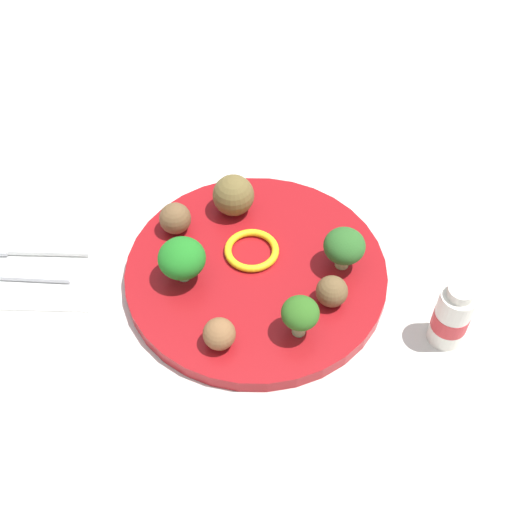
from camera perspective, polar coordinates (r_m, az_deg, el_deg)
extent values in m
plane|color=silver|center=(0.73, 0.00, -1.82)|extent=(4.00, 4.00, 0.00)
cylinder|color=maroon|center=(0.72, 0.00, -1.43)|extent=(0.28, 0.28, 0.02)
cylinder|color=#A2C074|center=(0.72, 7.32, -0.39)|extent=(0.01, 0.01, 0.01)
ellipsoid|color=#2D6327|center=(0.70, 7.51, 0.85)|extent=(0.04, 0.04, 0.04)
cylinder|color=#8EC473|center=(0.71, -6.14, -1.49)|extent=(0.01, 0.01, 0.01)
ellipsoid|color=#207922|center=(0.69, -6.31, -0.19)|extent=(0.05, 0.05, 0.04)
cylinder|color=#92BC79|center=(0.66, 3.68, -5.99)|extent=(0.01, 0.01, 0.02)
ellipsoid|color=#30651F|center=(0.64, 3.78, -4.84)|extent=(0.04, 0.04, 0.03)
sphere|color=brown|center=(0.65, -3.13, -6.61)|extent=(0.03, 0.03, 0.03)
sphere|color=brown|center=(0.68, 6.44, -3.00)|extent=(0.03, 0.03, 0.03)
sphere|color=brown|center=(0.76, -1.93, 5.17)|extent=(0.05, 0.05, 0.05)
sphere|color=brown|center=(0.75, -6.87, 3.18)|extent=(0.04, 0.04, 0.04)
torus|color=yellow|center=(0.73, -0.37, 0.49)|extent=(0.08, 0.08, 0.01)
cube|color=white|center=(0.78, -19.27, -0.72)|extent=(0.18, 0.13, 0.01)
cube|color=silver|center=(0.76, -18.64, -1.58)|extent=(0.09, 0.02, 0.01)
cube|color=white|center=(0.78, -17.14, 0.48)|extent=(0.09, 0.02, 0.01)
cylinder|color=white|center=(0.68, 16.23, -5.00)|extent=(0.04, 0.04, 0.07)
cylinder|color=red|center=(0.69, 16.17, -5.16)|extent=(0.04, 0.04, 0.02)
cylinder|color=silver|center=(0.65, 16.98, -2.98)|extent=(0.03, 0.03, 0.01)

